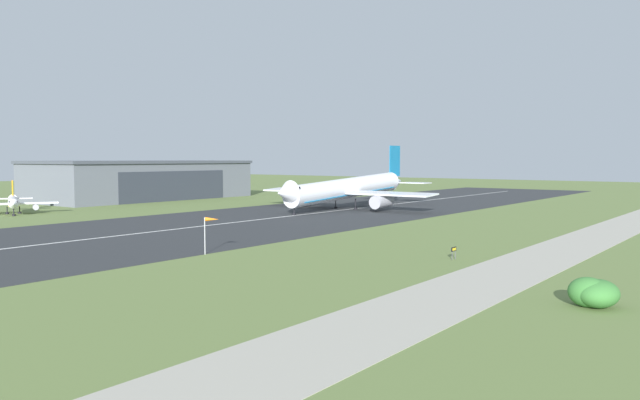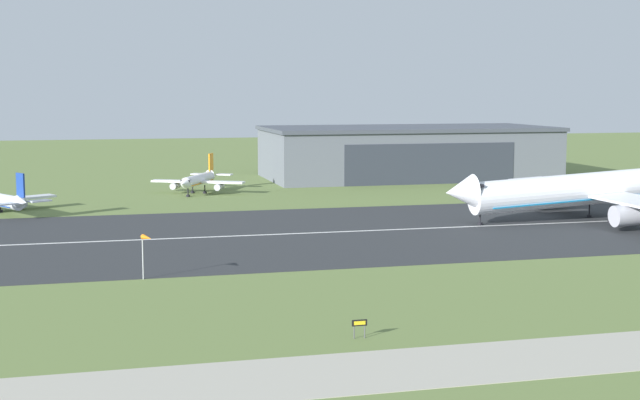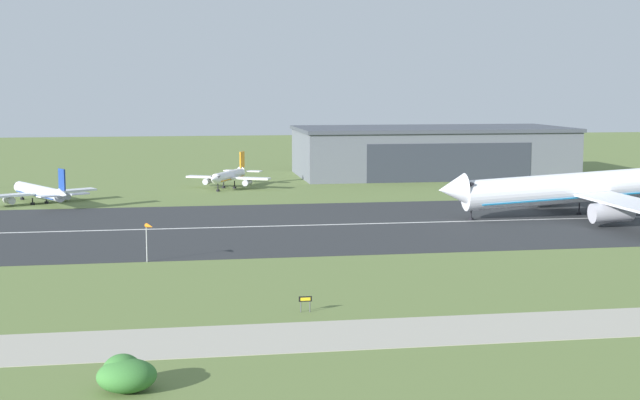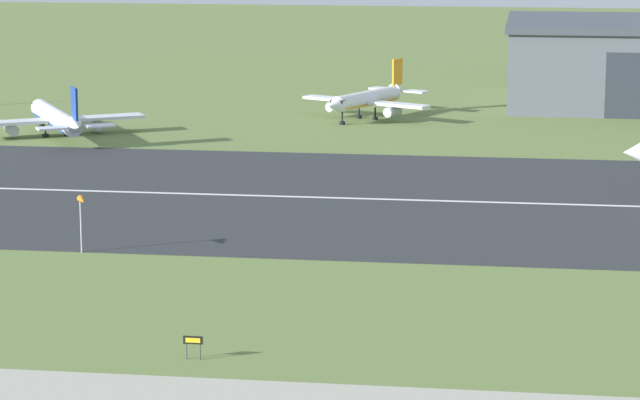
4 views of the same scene
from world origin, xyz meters
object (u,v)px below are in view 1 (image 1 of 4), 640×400
Objects in this scene: airplane_landing at (347,189)px; shrub_clump at (594,293)px; airplane_parked_west at (13,202)px; runway_sign at (454,250)px; windsock_pole at (211,221)px.

shrub_clump is (-78.10, -80.89, -4.05)m from airplane_landing.
runway_sign is (0.85, -115.66, -1.61)m from airplane_parked_west.
runway_sign is at bearing -89.58° from airplane_parked_west.
airplane_landing is 34.99× the size of runway_sign.
airplane_landing is 83.68m from airplane_parked_west.
airplane_landing is 83.19m from windsock_pole.
airplane_parked_west is 3.76× the size of windsock_pole.
runway_sign is at bearing 51.52° from shrub_clump.
windsock_pole is (-77.50, -30.24, -0.67)m from airplane_landing.
airplane_landing is at bearing 46.01° from shrub_clump.
airplane_parked_west is 4.32× the size of shrub_clump.
shrub_clump is at bearing -133.99° from airplane_landing.
runway_sign is (16.66, -28.94, -3.46)m from windsock_pole.
airplane_parked_west is 138.37m from shrub_clump.
airplane_landing is at bearing 44.20° from runway_sign.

